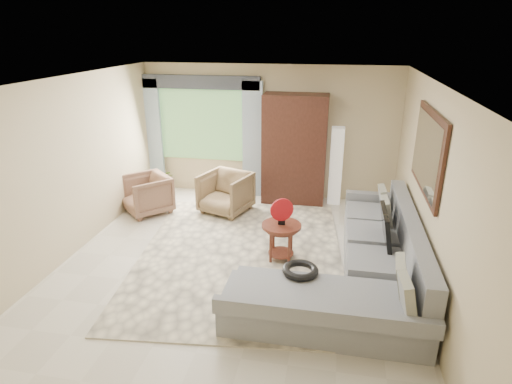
% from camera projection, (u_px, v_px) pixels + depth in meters
% --- Properties ---
extents(ground, '(6.00, 6.00, 0.00)m').
position_uv_depth(ground, '(234.00, 268.00, 6.14)').
color(ground, silver).
rests_on(ground, ground).
extents(area_rug, '(3.39, 4.29, 0.02)m').
position_uv_depth(area_rug, '(241.00, 255.00, 6.46)').
color(area_rug, '#F4E5C0').
rests_on(area_rug, ground).
extents(sectional_sofa, '(2.30, 3.46, 0.90)m').
position_uv_depth(sectional_sofa, '(364.00, 269.00, 5.56)').
color(sectional_sofa, gray).
rests_on(sectional_sofa, ground).
extents(tv_screen, '(0.14, 0.74, 0.48)m').
position_uv_depth(tv_screen, '(386.00, 227.00, 5.74)').
color(tv_screen, black).
rests_on(tv_screen, sectional_sofa).
extents(garden_hose, '(0.43, 0.43, 0.09)m').
position_uv_depth(garden_hose, '(300.00, 270.00, 5.04)').
color(garden_hose, black).
rests_on(garden_hose, sectional_sofa).
extents(coffee_table, '(0.57, 0.57, 0.57)m').
position_uv_depth(coffee_table, '(281.00, 241.00, 6.25)').
color(coffee_table, '#441A12').
rests_on(coffee_table, ground).
extents(red_disc, '(0.32, 0.16, 0.34)m').
position_uv_depth(red_disc, '(282.00, 210.00, 6.07)').
color(red_disc, '#B11117').
rests_on(red_disc, coffee_table).
extents(armchair_left, '(1.10, 1.10, 0.72)m').
position_uv_depth(armchair_left, '(147.00, 194.00, 7.87)').
color(armchair_left, '#895E4A').
rests_on(armchair_left, ground).
extents(armchair_right, '(1.04, 1.05, 0.76)m').
position_uv_depth(armchair_right, '(226.00, 193.00, 7.88)').
color(armchair_right, olive).
rests_on(armchair_right, ground).
extents(potted_plant, '(0.55, 0.51, 0.51)m').
position_uv_depth(potted_plant, '(163.00, 181.00, 8.85)').
color(potted_plant, '#999999').
rests_on(potted_plant, ground).
extents(armoire, '(1.20, 0.55, 2.10)m').
position_uv_depth(armoire, '(294.00, 150.00, 8.16)').
color(armoire, black).
rests_on(armoire, ground).
extents(floor_lamp, '(0.24, 0.24, 1.50)m').
position_uv_depth(floor_lamp, '(336.00, 166.00, 8.19)').
color(floor_lamp, silver).
rests_on(floor_lamp, ground).
extents(window, '(1.80, 0.04, 1.40)m').
position_uv_depth(window, '(202.00, 125.00, 8.60)').
color(window, '#669E59').
rests_on(window, wall_back).
extents(curtain_left, '(0.40, 0.08, 2.30)m').
position_uv_depth(curtain_left, '(152.00, 136.00, 8.79)').
color(curtain_left, '#9EB7CC').
rests_on(curtain_left, ground).
extents(curtain_right, '(0.40, 0.08, 2.30)m').
position_uv_depth(curtain_right, '(252.00, 141.00, 8.42)').
color(curtain_right, '#9EB7CC').
rests_on(curtain_right, ground).
extents(valance, '(2.40, 0.12, 0.26)m').
position_uv_depth(valance, '(199.00, 82.00, 8.23)').
color(valance, '#1E232D').
rests_on(valance, wall_back).
extents(wall_mirror, '(0.05, 1.70, 1.05)m').
position_uv_depth(wall_mirror, '(428.00, 152.00, 5.41)').
color(wall_mirror, black).
rests_on(wall_mirror, wall_right).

